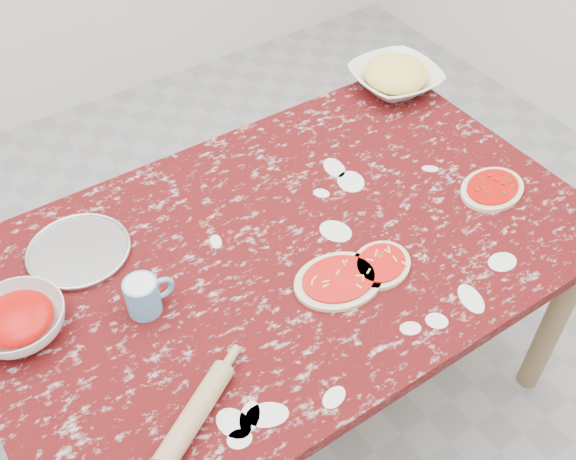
% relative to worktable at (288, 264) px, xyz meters
% --- Properties ---
extents(ground, '(4.00, 4.00, 0.00)m').
position_rel_worktable_xyz_m(ground, '(0.00, 0.00, -0.67)').
color(ground, gray).
extents(worktable, '(1.60, 1.00, 0.75)m').
position_rel_worktable_xyz_m(worktable, '(0.00, 0.00, 0.00)').
color(worktable, '#410A0B').
rests_on(worktable, ground).
extents(pizza_tray, '(0.31, 0.31, 0.01)m').
position_rel_worktable_xyz_m(pizza_tray, '(-0.47, 0.27, 0.09)').
color(pizza_tray, '#B2B2B7').
rests_on(pizza_tray, worktable).
extents(sauce_bowl, '(0.26, 0.26, 0.07)m').
position_rel_worktable_xyz_m(sauce_bowl, '(-0.67, 0.11, 0.12)').
color(sauce_bowl, white).
rests_on(sauce_bowl, worktable).
extents(cheese_bowl, '(0.30, 0.30, 0.07)m').
position_rel_worktable_xyz_m(cheese_bowl, '(0.70, 0.40, 0.12)').
color(cheese_bowl, white).
rests_on(cheese_bowl, worktable).
extents(flour_mug, '(0.12, 0.08, 0.10)m').
position_rel_worktable_xyz_m(flour_mug, '(-0.40, 0.01, 0.13)').
color(flour_mug, '#58A0D2').
rests_on(flour_mug, worktable).
extents(pizza_left, '(0.26, 0.22, 0.02)m').
position_rel_worktable_xyz_m(pizza_left, '(0.03, -0.18, 0.09)').
color(pizza_left, beige).
rests_on(pizza_left, worktable).
extents(pizza_mid, '(0.21, 0.19, 0.02)m').
position_rel_worktable_xyz_m(pizza_mid, '(0.15, -0.20, 0.09)').
color(pizza_mid, beige).
rests_on(pizza_mid, worktable).
extents(pizza_right, '(0.23, 0.19, 0.02)m').
position_rel_worktable_xyz_m(pizza_right, '(0.59, -0.15, 0.09)').
color(pizza_right, beige).
rests_on(pizza_right, worktable).
extents(rolling_pin, '(0.24, 0.17, 0.05)m').
position_rel_worktable_xyz_m(rolling_pin, '(-0.45, -0.32, 0.11)').
color(rolling_pin, tan).
rests_on(rolling_pin, worktable).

